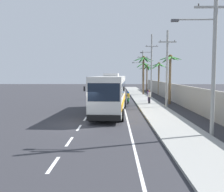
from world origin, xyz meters
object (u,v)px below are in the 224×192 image
object	(u,v)px
pedestrian_midwalk	(149,95)
utility_pole_nearest	(213,54)
palm_third	(143,66)
coach_bus_foreground	(110,93)
utility_pole_mid	(167,68)
motorcycle_beside_bus	(128,99)
utility_pole_far	(151,64)
palm_farthest	(159,71)
palm_fourth	(144,72)
palm_nearest	(147,72)
palm_second	(170,70)
utility_pole_distant	(142,70)
pedestrian_near_kerb	(149,97)

from	to	relation	value
pedestrian_midwalk	utility_pole_nearest	size ratio (longest dim) A/B	0.17
palm_third	coach_bus_foreground	bearing A→B (deg)	-103.96
palm_third	utility_pole_mid	bearing A→B (deg)	-87.70
pedestrian_midwalk	motorcycle_beside_bus	bearing A→B (deg)	115.15
utility_pole_nearest	utility_pole_mid	bearing A→B (deg)	90.18
coach_bus_foreground	utility_pole_far	distance (m)	19.04
utility_pole_mid	palm_third	xyz separation A→B (m)	(-0.73, 18.05, 0.79)
palm_third	palm_farthest	bearing A→B (deg)	9.87
utility_pole_nearest	palm_fourth	size ratio (longest dim) A/B	1.46
motorcycle_beside_bus	palm_third	bearing A→B (deg)	76.40
palm_fourth	palm_farthest	size ratio (longest dim) A/B	1.06
utility_pole_mid	palm_farthest	distance (m)	18.68
palm_nearest	utility_pole_far	bearing A→B (deg)	-94.40
coach_bus_foreground	palm_second	xyz separation A→B (m)	(7.38, 7.85, 2.35)
utility_pole_distant	palm_fourth	distance (m)	3.09
pedestrian_near_kerb	palm_third	world-z (taller)	palm_third
pedestrian_near_kerb	utility_pole_distant	size ratio (longest dim) A/B	0.18
motorcycle_beside_bus	pedestrian_midwalk	size ratio (longest dim) A/B	1.25
utility_pole_nearest	palm_nearest	distance (m)	42.91
utility_pole_distant	pedestrian_midwalk	bearing A→B (deg)	-93.18
motorcycle_beside_bus	utility_pole_far	bearing A→B (deg)	66.26
palm_second	palm_fourth	world-z (taller)	palm_fourth
pedestrian_near_kerb	palm_nearest	bearing A→B (deg)	156.26
palm_nearest	utility_pole_mid	bearing A→B (deg)	-92.48
pedestrian_midwalk	palm_fourth	world-z (taller)	palm_fourth
pedestrian_near_kerb	utility_pole_nearest	xyz separation A→B (m)	(1.55, -16.74, 4.00)
coach_bus_foreground	utility_pole_nearest	world-z (taller)	utility_pole_nearest
utility_pole_nearest	utility_pole_far	size ratio (longest dim) A/B	0.91
motorcycle_beside_bus	palm_nearest	xyz separation A→B (m)	(5.42, 25.55, 3.75)
pedestrian_near_kerb	palm_second	xyz separation A→B (m)	(2.63, 0.33, 3.38)
palm_second	palm_fourth	size ratio (longest dim) A/B	0.98
utility_pole_mid	coach_bus_foreground	bearing A→B (deg)	-146.03
utility_pole_mid	palm_third	distance (m)	18.08
utility_pole_nearest	utility_pole_distant	world-z (taller)	utility_pole_nearest
palm_nearest	palm_farthest	world-z (taller)	palm_farthest
coach_bus_foreground	palm_third	bearing A→B (deg)	76.04
palm_farthest	palm_third	bearing A→B (deg)	-170.13
palm_nearest	pedestrian_near_kerb	bearing A→B (deg)	-96.07
utility_pole_nearest	utility_pole_far	world-z (taller)	utility_pole_far
pedestrian_midwalk	utility_pole_far	size ratio (longest dim) A/B	0.15
utility_pole_nearest	palm_farthest	size ratio (longest dim) A/B	1.55
palm_farthest	coach_bus_foreground	bearing A→B (deg)	-110.27
utility_pole_far	palm_nearest	bearing A→B (deg)	85.60
motorcycle_beside_bus	palm_second	bearing A→B (deg)	-3.01
coach_bus_foreground	palm_farthest	world-z (taller)	palm_farthest
palm_second	palm_farthest	bearing A→B (deg)	86.06
pedestrian_near_kerb	palm_second	world-z (taller)	palm_second
pedestrian_near_kerb	utility_pole_far	world-z (taller)	utility_pole_far
pedestrian_midwalk	palm_third	distance (m)	12.48
pedestrian_near_kerb	pedestrian_midwalk	xyz separation A→B (m)	(0.33, 3.05, -0.03)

